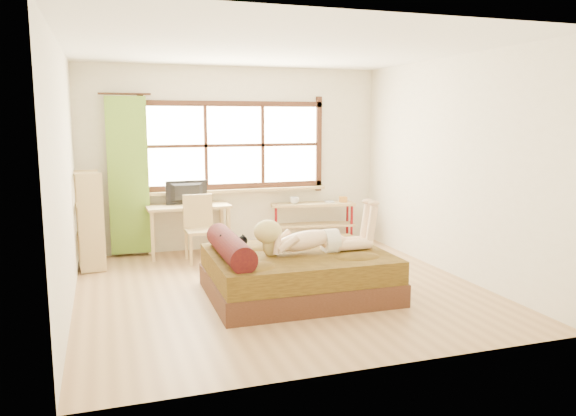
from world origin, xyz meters
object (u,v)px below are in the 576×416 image
object	(u,v)px
kitten	(232,244)
bed	(294,272)
desk	(188,212)
bookshelf	(90,220)
woman	(312,226)
chair	(200,224)
pipe_shelf	(313,214)

from	to	relation	value
kitten	bed	bearing A→B (deg)	-7.94
desk	bookshelf	bearing A→B (deg)	-167.05
woman	bookshelf	world-z (taller)	bookshelf
bed	chair	size ratio (longest dim) A/B	2.15
bed	chair	distance (m)	2.03
bed	woman	xyz separation A→B (m)	(0.20, -0.05, 0.51)
woman	pipe_shelf	size ratio (longest dim) A/B	1.02
desk	chair	xyz separation A→B (m)	(0.10, -0.37, -0.12)
woman	kitten	distance (m)	0.90
bed	chair	world-z (taller)	chair
bed	bookshelf	size ratio (longest dim) A/B	1.55
kitten	desk	distance (m)	2.16
bed	chair	xyz separation A→B (m)	(-0.73, 1.88, 0.24)
pipe_shelf	bookshelf	world-z (taller)	bookshelf
kitten	desk	world-z (taller)	desk
kitten	bookshelf	bearing A→B (deg)	129.71
desk	pipe_shelf	distance (m)	1.97
woman	desk	distance (m)	2.52
kitten	chair	xyz separation A→B (m)	(-0.05, 1.78, -0.10)
bed	kitten	xyz separation A→B (m)	(-0.67, 0.10, 0.34)
woman	bookshelf	distance (m)	3.06
desk	kitten	bearing A→B (deg)	-87.47
bed	kitten	size ratio (longest dim) A/B	6.71
bed	pipe_shelf	distance (m)	2.64
bed	pipe_shelf	xyz separation A→B (m)	(1.14, 2.37, 0.21)
woman	pipe_shelf	world-z (taller)	woman
pipe_shelf	chair	bearing A→B (deg)	-156.08
desk	pipe_shelf	size ratio (longest dim) A/B	0.88
kitten	bookshelf	distance (m)	2.34
pipe_shelf	kitten	bearing A→B (deg)	-119.21
kitten	desk	size ratio (longest dim) A/B	0.25
desk	chair	distance (m)	0.40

